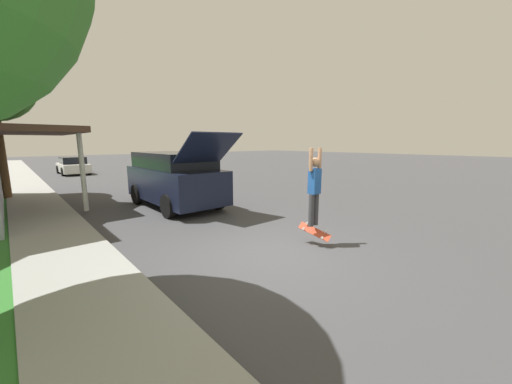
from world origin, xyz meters
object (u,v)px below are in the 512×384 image
at_px(suv_parked, 175,178).
at_px(car_down_street, 73,166).
at_px(skateboarder, 314,186).
at_px(skateboard, 314,231).

relative_size(suv_parked, car_down_street, 1.35).
relative_size(suv_parked, skateboarder, 2.98).
relative_size(suv_parked, skateboard, 7.34).
xyz_separation_m(suv_parked, skateboard, (0.59, -6.21, -0.76)).
xyz_separation_m(car_down_street, skateboarder, (1.35, -22.41, 0.81)).
bearing_deg(skateboard, car_down_street, 93.63).
bearing_deg(car_down_street, skateboard, -86.37).
height_order(car_down_street, skateboard, car_down_street).
bearing_deg(skateboarder, skateboard, 3.26).
relative_size(skateboarder, skateboard, 2.46).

